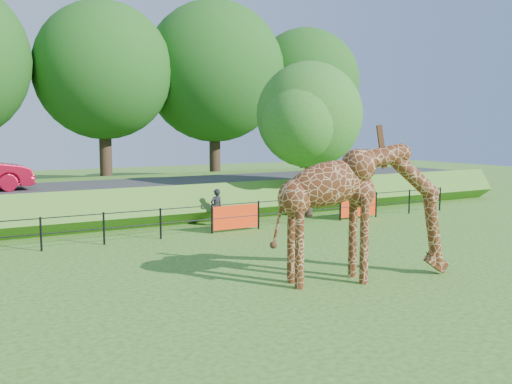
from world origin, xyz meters
TOP-DOWN VIEW (x-y plane):
  - ground at (0.00, 0.00)m, footprint 90.00×90.00m
  - giraffe at (2.53, 0.21)m, footprint 5.00×2.04m
  - perimeter_fence at (0.00, 8.00)m, footprint 28.07×0.10m
  - embankment at (0.00, 15.50)m, footprint 40.00×9.00m
  - road at (0.00, 14.00)m, footprint 40.00×5.00m
  - visitor at (2.92, 9.49)m, footprint 0.60×0.45m
  - tree_east at (7.60, 9.63)m, footprint 5.40×4.71m
  - bg_tree_line at (1.89, 22.00)m, footprint 37.30×8.80m

SIDE VIEW (x-z plane):
  - ground at x=0.00m, z-range 0.00..0.00m
  - perimeter_fence at x=0.00m, z-range 0.00..1.10m
  - embankment at x=0.00m, z-range 0.00..1.30m
  - visitor at x=2.92m, z-range 0.00..1.49m
  - road at x=0.00m, z-range 1.30..1.42m
  - giraffe at x=2.53m, z-range 0.00..3.52m
  - tree_east at x=7.60m, z-range 0.90..7.66m
  - bg_tree_line at x=1.89m, z-range 1.28..13.10m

